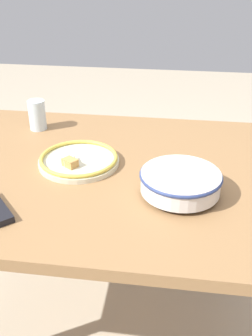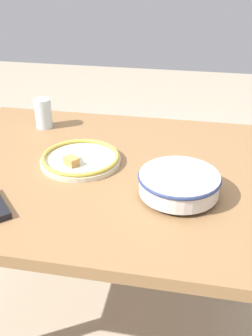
{
  "view_description": "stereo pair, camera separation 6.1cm",
  "coord_description": "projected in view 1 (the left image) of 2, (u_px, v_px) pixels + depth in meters",
  "views": [
    {
      "loc": [
        -0.24,
        1.21,
        1.41
      ],
      "look_at": [
        -0.08,
        0.06,
        0.76
      ],
      "focal_mm": 42.0,
      "sensor_mm": 36.0,
      "label": 1
    },
    {
      "loc": [
        -0.3,
        1.2,
        1.41
      ],
      "look_at": [
        -0.08,
        0.06,
        0.76
      ],
      "focal_mm": 42.0,
      "sensor_mm": 36.0,
      "label": 2
    }
  ],
  "objects": [
    {
      "name": "ground_plane",
      "position": [
        110.0,
        308.0,
        1.76
      ],
      "size": [
        8.0,
        8.0,
        0.0
      ],
      "primitive_type": "plane",
      "color": "#B7A88E"
    },
    {
      "name": "dining_table",
      "position": [
        106.0,
        186.0,
        1.44
      ],
      "size": [
        1.31,
        1.01,
        0.72
      ],
      "color": "olive",
      "rests_on": "ground_plane"
    },
    {
      "name": "noodle_bowl",
      "position": [
        180.0,
        182.0,
        1.24
      ],
      "size": [
        0.26,
        0.26,
        0.08
      ],
      "color": "silver",
      "rests_on": "dining_table"
    },
    {
      "name": "food_plate",
      "position": [
        78.0,
        160.0,
        1.43
      ],
      "size": [
        0.29,
        0.29,
        0.05
      ],
      "color": "beige",
      "rests_on": "dining_table"
    },
    {
      "name": "drinking_glass",
      "position": [
        37.0,
        115.0,
        1.68
      ],
      "size": [
        0.07,
        0.07,
        0.13
      ],
      "color": "silver",
      "rests_on": "dining_table"
    }
  ]
}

